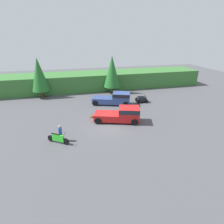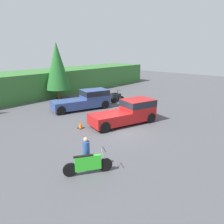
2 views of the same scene
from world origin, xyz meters
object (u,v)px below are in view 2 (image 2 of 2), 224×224
(pickup_truck_red, at_px, (129,111))
(traffic_cone, at_px, (81,125))
(quad_atv, at_px, (115,97))
(pickup_truck_second, at_px, (86,99))
(dirt_bike, at_px, (88,164))
(rider_person, at_px, (86,152))

(pickup_truck_red, height_order, traffic_cone, pickup_truck_red)
(quad_atv, height_order, traffic_cone, quad_atv)
(pickup_truck_second, bearing_deg, pickup_truck_red, -77.93)
(quad_atv, xyz_separation_m, traffic_cone, (-8.39, -3.74, -0.23))
(pickup_truck_red, relative_size, pickup_truck_second, 0.96)
(dirt_bike, bearing_deg, quad_atv, 68.71)
(traffic_cone, bearing_deg, pickup_truck_red, -30.88)
(quad_atv, distance_m, rider_person, 14.73)
(dirt_bike, relative_size, traffic_cone, 3.75)
(pickup_truck_red, relative_size, dirt_bike, 2.77)
(pickup_truck_red, relative_size, quad_atv, 2.91)
(quad_atv, xyz_separation_m, rider_person, (-12.08, -8.42, 0.45))
(pickup_truck_red, distance_m, dirt_bike, 7.94)
(pickup_truck_red, bearing_deg, quad_atv, 67.00)
(pickup_truck_second, distance_m, traffic_cone, 5.66)
(pickup_truck_second, distance_m, rider_person, 11.54)
(rider_person, relative_size, traffic_cone, 3.13)
(pickup_truck_second, height_order, quad_atv, pickup_truck_second)
(dirt_bike, height_order, quad_atv, quad_atv)
(pickup_truck_red, xyz_separation_m, pickup_truck_second, (0.73, 5.84, 0.00))
(dirt_bike, bearing_deg, pickup_truck_red, 55.72)
(pickup_truck_second, xyz_separation_m, traffic_cone, (-4.12, -3.82, -0.73))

